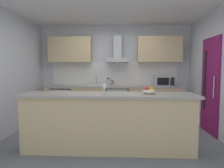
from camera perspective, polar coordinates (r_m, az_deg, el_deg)
The scene contains 18 objects.
ground at distance 4.40m, azimuth -0.18°, elevation -14.32°, with size 5.24×4.71×0.02m, color slate.
ceiling at distance 4.33m, azimuth -0.19°, elevation 20.58°, with size 5.24×4.71×0.02m, color white.
wall_back at distance 6.08m, azimuth 0.73°, elevation 3.51°, with size 5.24×0.12×2.60m, color silver.
wall_left at distance 4.80m, azimuth -27.22°, elevation 2.68°, with size 0.12×4.71×2.60m, color silver.
wall_right at distance 4.60m, azimuth 28.09°, elevation 2.59°, with size 0.12×4.71×2.60m, color silver.
backsplash_tile at distance 6.01m, azimuth 0.70°, elevation 2.83°, with size 3.61×0.02×0.66m, color white.
counter_back at distance 5.78m, azimuth 0.59°, elevation -5.02°, with size 3.73×0.60×0.90m.
counter_island at distance 3.56m, azimuth -1.09°, elevation -10.44°, with size 2.93×0.64×0.98m.
upper_cabinets at distance 5.87m, azimuth 0.66°, elevation 9.43°, with size 3.68×0.32×0.70m.
side_door at distance 4.92m, azimuth 25.36°, elevation -0.40°, with size 0.08×0.85×2.05m.
oven at distance 5.75m, azimuth 1.48°, elevation -4.97°, with size 0.60×0.62×0.80m.
refrigerator at distance 5.98m, azimuth -13.26°, elevation -5.06°, with size 0.58×0.60×0.85m.
microwave at distance 5.77m, azimuth 14.10°, elevation 0.82°, with size 0.50×0.38×0.30m.
sink at distance 5.74m, azimuth -4.46°, elevation -0.28°, with size 0.50×0.40×0.26m.
kettle at distance 5.66m, azimuth -0.99°, elevation 0.44°, with size 0.29×0.15×0.24m.
range_hood at distance 5.81m, azimuth 1.54°, elevation 8.27°, with size 0.62×0.45×0.72m.
wine_glass at distance 3.38m, azimuth -2.12°, elevation -0.79°, with size 0.08×0.08×0.18m.
fruit_bowl at distance 3.52m, azimuth 10.18°, elevation -1.94°, with size 0.22×0.22×0.13m.
Camera 1 is at (0.21, -4.16, 1.42)m, focal length 33.24 mm.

